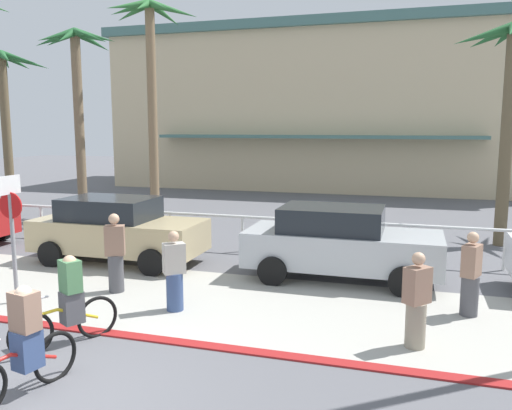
{
  "coord_description": "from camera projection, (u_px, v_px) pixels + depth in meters",
  "views": [
    {
      "loc": [
        4.55,
        -5.16,
        3.49
      ],
      "look_at": [
        1.16,
        6.0,
        1.74
      ],
      "focal_mm": 36.61,
      "sensor_mm": 36.0,
      "label": 1
    }
  ],
  "objects": [
    {
      "name": "palm_tree_1",
      "position": [
        4.0,
        86.0,
        20.87
      ],
      "size": [
        3.54,
        2.94,
        6.53
      ],
      "color": "brown",
      "rests_on": "ground"
    },
    {
      "name": "palm_tree_4",
      "position": [
        509.0,
        81.0,
        14.83
      ],
      "size": [
        3.02,
        2.9,
        6.43
      ],
      "color": "brown",
      "rests_on": "ground"
    },
    {
      "name": "pedestrian_2",
      "position": [
        416.0,
        305.0,
        8.2
      ],
      "size": [
        0.46,
        0.47,
        1.57
      ],
      "color": "gray",
      "rests_on": "ground"
    },
    {
      "name": "stop_sign_bike_lane",
      "position": [
        12.0,
        221.0,
        10.17
      ],
      "size": [
        0.52,
        0.56,
        2.56
      ],
      "color": "gray",
      "rests_on": "ground"
    },
    {
      "name": "palm_tree_3",
      "position": [
        151.0,
        52.0,
        19.77
      ],
      "size": [
        3.4,
        3.57,
        8.23
      ],
      "color": "#846B4C",
      "rests_on": "ground"
    },
    {
      "name": "pedestrian_3",
      "position": [
        471.0,
        278.0,
        9.6
      ],
      "size": [
        0.42,
        0.47,
        1.6
      ],
      "color": "#4C4C51",
      "rests_on": "ground"
    },
    {
      "name": "sidewalk_strip",
      "position": [
        177.0,
        298.0,
        10.68
      ],
      "size": [
        44.0,
        4.0,
        0.02
      ],
      "primitive_type": "cube",
      "color": "#ADAAA0",
      "rests_on": "ground"
    },
    {
      "name": "car_tan_1",
      "position": [
        117.0,
        229.0,
        13.48
      ],
      "size": [
        4.4,
        2.02,
        1.69
      ],
      "color": "tan",
      "rests_on": "ground"
    },
    {
      "name": "curb_paint",
      "position": [
        125.0,
        335.0,
        8.79
      ],
      "size": [
        44.0,
        0.24,
        0.03
      ],
      "primitive_type": "cube",
      "color": "maroon",
      "rests_on": "ground"
    },
    {
      "name": "car_silver_2",
      "position": [
        340.0,
        242.0,
        11.94
      ],
      "size": [
        4.4,
        2.02,
        1.69
      ],
      "color": "#B2B7BC",
      "rests_on": "ground"
    },
    {
      "name": "cyclist_yellow_0",
      "position": [
        69.0,
        303.0,
        8.36
      ],
      "size": [
        0.95,
        1.61,
        1.5
      ],
      "color": "black",
      "rests_on": "ground"
    },
    {
      "name": "rail_fence",
      "position": [
        242.0,
        223.0,
        14.63
      ],
      "size": [
        18.09,
        0.08,
        1.04
      ],
      "color": "white",
      "rests_on": "ground"
    },
    {
      "name": "palm_tree_2",
      "position": [
        77.0,
        72.0,
        19.72
      ],
      "size": [
        3.23,
        3.18,
        7.16
      ],
      "color": "#756047",
      "rests_on": "ground"
    },
    {
      "name": "cyclist_red_1",
      "position": [
        24.0,
        344.0,
        6.76
      ],
      "size": [
        0.45,
        1.79,
        1.5
      ],
      "color": "black",
      "rests_on": "ground"
    },
    {
      "name": "building_backdrop",
      "position": [
        328.0,
        109.0,
        31.02
      ],
      "size": [
        24.57,
        9.91,
        9.09
      ],
      "color": "beige",
      "rests_on": "ground"
    },
    {
      "name": "pedestrian_0",
      "position": [
        115.0,
        256.0,
        10.99
      ],
      "size": [
        0.47,
        0.43,
        1.7
      ],
      "color": "#4C4C51",
      "rests_on": "ground"
    },
    {
      "name": "ground_plane",
      "position": [
        258.0,
        241.0,
        16.17
      ],
      "size": [
        80.0,
        80.0,
        0.0
      ],
      "primitive_type": "plane",
      "color": "#5B5B60"
    },
    {
      "name": "pedestrian_1",
      "position": [
        174.0,
        275.0,
        9.88
      ],
      "size": [
        0.47,
        0.46,
        1.56
      ],
      "color": "#384C7A",
      "rests_on": "ground"
    }
  ]
}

